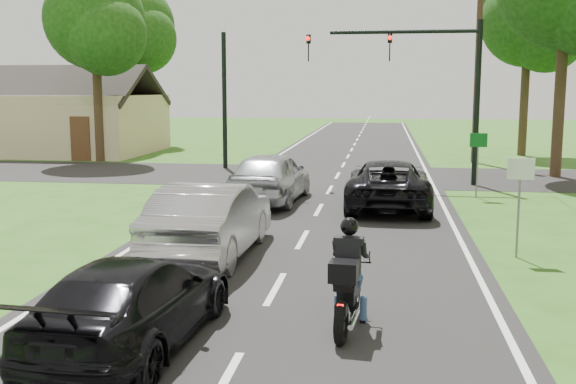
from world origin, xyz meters
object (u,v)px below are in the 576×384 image
object	(u,v)px
silver_sedan	(211,219)
dark_car_behind	(133,302)
motorcycle_rider	(348,286)
dark_suv	(388,184)
sign_green	(478,149)
sign_white	(520,183)
silver_suv	(270,177)
traffic_signal	(426,72)
utility_pole_far	(478,56)

from	to	relation	value
silver_sedan	dark_car_behind	world-z (taller)	silver_sedan
motorcycle_rider	silver_sedan	size ratio (longest dim) A/B	0.41
dark_suv	sign_green	size ratio (longest dim) A/B	2.45
motorcycle_rider	dark_car_behind	distance (m)	3.10
dark_car_behind	sign_white	distance (m)	8.63
sign_green	silver_suv	bearing A→B (deg)	-164.24
motorcycle_rider	dark_suv	size ratio (longest dim) A/B	0.38
motorcycle_rider	traffic_signal	size ratio (longest dim) A/B	0.31
traffic_signal	sign_green	world-z (taller)	traffic_signal
motorcycle_rider	traffic_signal	xyz separation A→B (m)	(1.95, 15.83, 3.47)
sign_white	utility_pole_far	bearing A→B (deg)	85.49
dark_suv	traffic_signal	size ratio (longest dim) A/B	0.82
utility_pole_far	sign_green	bearing A→B (deg)	-96.73
motorcycle_rider	dark_car_behind	world-z (taller)	motorcycle_rider
silver_sedan	dark_car_behind	distance (m)	5.08
silver_suv	traffic_signal	bearing A→B (deg)	-131.94
dark_suv	utility_pole_far	size ratio (longest dim) A/B	0.52
utility_pole_far	silver_sedan	bearing A→B (deg)	-111.79
sign_green	motorcycle_rider	bearing A→B (deg)	-105.34
silver_sedan	traffic_signal	distance (m)	13.30
traffic_signal	sign_white	size ratio (longest dim) A/B	3.00
motorcycle_rider	silver_suv	size ratio (longest dim) A/B	0.42
motorcycle_rider	dark_suv	world-z (taller)	motorcycle_rider
traffic_signal	sign_green	bearing A→B (deg)	-62.62
silver_sedan	silver_suv	distance (m)	6.98
traffic_signal	silver_sedan	bearing A→B (deg)	-113.18
dark_suv	silver_suv	bearing A→B (deg)	-7.51
utility_pole_far	sign_white	bearing A→B (deg)	-94.51
dark_suv	dark_car_behind	size ratio (longest dim) A/B	1.20
motorcycle_rider	silver_suv	xyz separation A→B (m)	(-3.02, 10.97, 0.15)
silver_sedan	traffic_signal	bearing A→B (deg)	-112.01
silver_sedan	sign_white	distance (m)	6.53
silver_sedan	dark_car_behind	bearing A→B (deg)	93.54
silver_suv	silver_sedan	bearing A→B (deg)	92.88
dark_suv	dark_car_behind	xyz separation A→B (m)	(-3.55, -11.56, -0.09)
sign_white	motorcycle_rider	bearing A→B (deg)	-124.55
silver_suv	traffic_signal	distance (m)	7.70
motorcycle_rider	silver_suv	world-z (taller)	motorcycle_rider
dark_suv	silver_sedan	distance (m)	7.49
dark_suv	silver_sedan	size ratio (longest dim) A/B	1.08
sign_white	sign_green	size ratio (longest dim) A/B	1.00
silver_sedan	sign_white	xyz separation A→B (m)	(6.43, 0.82, 0.79)
traffic_signal	utility_pole_far	distance (m)	8.55
dark_car_behind	traffic_signal	distance (m)	17.94
motorcycle_rider	traffic_signal	world-z (taller)	traffic_signal
dark_suv	sign_white	distance (m)	6.32
dark_car_behind	traffic_signal	xyz separation A→B (m)	(4.86, 16.92, 3.50)
dark_suv	silver_sedan	bearing A→B (deg)	60.16
traffic_signal	sign_white	bearing A→B (deg)	-82.95
silver_sedan	traffic_signal	world-z (taller)	traffic_signal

